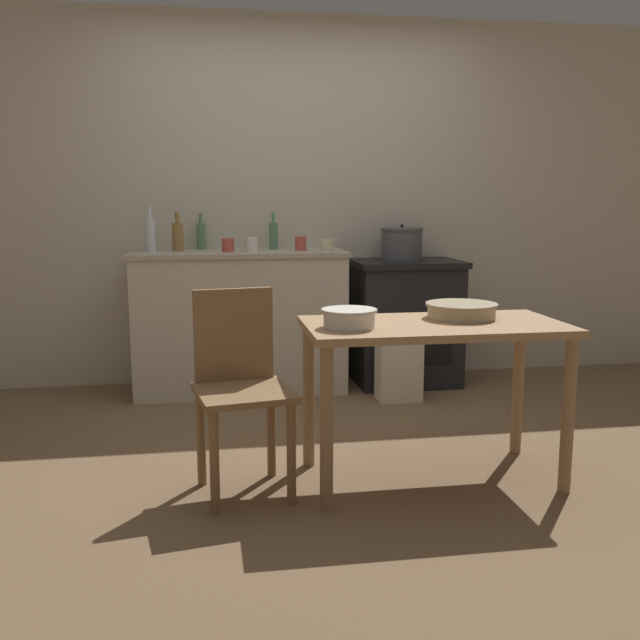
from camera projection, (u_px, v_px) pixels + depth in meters
ground_plane at (333, 449)px, 3.74m from camera, size 14.00×14.00×0.00m
wall_back at (293, 202)px, 5.07m from camera, size 8.00×0.07×2.55m
counter_cabinet at (240, 321)px, 4.83m from camera, size 1.43×0.58×0.95m
stove at (406, 322)px, 5.03m from camera, size 0.74×0.58×0.87m
work_table at (434, 348)px, 3.24m from camera, size 1.18×0.60×0.74m
chair at (240, 383)px, 3.15m from camera, size 0.46×0.46×0.90m
flour_sack at (399, 369)px, 4.62m from camera, size 0.28×0.19×0.42m
stock_pot at (402, 243)px, 5.00m from camera, size 0.30×0.30×0.25m
mixing_bowl_large at (461, 310)px, 3.34m from camera, size 0.34×0.34×0.07m
mixing_bowl_small at (349, 317)px, 3.09m from camera, size 0.24×0.24×0.08m
bottle_far_left at (151, 234)px, 4.69m from camera, size 0.07×0.07×0.30m
bottle_left at (201, 235)px, 4.88m from camera, size 0.06×0.06×0.25m
bottle_mid_left at (178, 236)px, 4.73m from camera, size 0.07×0.07×0.26m
bottle_center_left at (273, 235)px, 4.90m from camera, size 0.06×0.06×0.25m
cup_center at (301, 244)px, 4.78m from camera, size 0.08×0.08×0.10m
cup_center_right at (228, 245)px, 4.67m from camera, size 0.08×0.08×0.09m
cup_mid_right at (252, 245)px, 4.67m from camera, size 0.08×0.08×0.09m
cup_right at (327, 246)px, 4.71m from camera, size 0.09×0.09×0.08m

